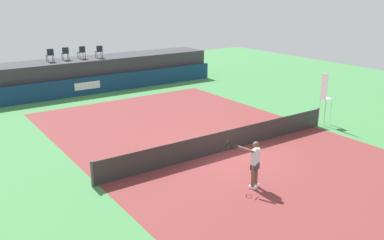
% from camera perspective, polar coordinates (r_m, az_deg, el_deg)
% --- Properties ---
extents(ground_plane, '(48.00, 48.00, 0.00)m').
position_cam_1_polar(ground_plane, '(20.77, -0.60, -1.76)').
color(ground_plane, '#3D7A42').
extents(court_inner, '(12.00, 22.00, 0.00)m').
position_cam_1_polar(court_inner, '(18.51, 4.62, -4.25)').
color(court_inner, maroon).
rests_on(court_inner, ground).
extents(sponsor_wall, '(18.00, 0.22, 1.20)m').
position_cam_1_polar(sponsor_wall, '(29.58, -12.13, 4.88)').
color(sponsor_wall, navy).
rests_on(sponsor_wall, ground).
extents(spectator_platform, '(18.00, 2.80, 2.20)m').
position_cam_1_polar(spectator_platform, '(31.13, -13.49, 6.33)').
color(spectator_platform, '#38383D').
rests_on(spectator_platform, ground).
extents(spectator_chair_far_left, '(0.46, 0.46, 0.89)m').
position_cam_1_polar(spectator_chair_far_left, '(29.92, -18.99, 8.55)').
color(spectator_chair_far_left, '#1E232D').
rests_on(spectator_chair_far_left, spectator_platform).
extents(spectator_chair_left, '(0.48, 0.48, 0.89)m').
position_cam_1_polar(spectator_chair_left, '(30.42, -17.09, 8.85)').
color(spectator_chair_left, '#1E232D').
rests_on(spectator_chair_left, spectator_platform).
extents(spectator_chair_center, '(0.46, 0.46, 0.89)m').
position_cam_1_polar(spectator_chair_center, '(30.68, -14.99, 9.09)').
color(spectator_chair_center, '#1E232D').
rests_on(spectator_chair_center, spectator_platform).
extents(spectator_chair_right, '(0.48, 0.48, 0.89)m').
position_cam_1_polar(spectator_chair_right, '(30.74, -12.69, 9.27)').
color(spectator_chair_right, '#1E232D').
rests_on(spectator_chair_right, spectator_platform).
extents(umpire_chair, '(0.51, 0.51, 2.76)m').
position_cam_1_polar(umpire_chair, '(22.68, 17.86, 3.22)').
color(umpire_chair, white).
rests_on(umpire_chair, ground).
extents(tennis_net, '(12.40, 0.02, 0.95)m').
position_cam_1_polar(tennis_net, '(18.34, 4.66, -2.87)').
color(tennis_net, '#2D2D2D').
rests_on(tennis_net, ground).
extents(net_post_near, '(0.10, 0.10, 1.00)m').
position_cam_1_polar(net_post_near, '(15.44, -13.64, -7.25)').
color(net_post_near, '#4C4C51').
rests_on(net_post_near, ground).
extents(net_post_far, '(0.10, 0.10, 1.00)m').
position_cam_1_polar(net_post_far, '(22.60, 16.95, 0.40)').
color(net_post_far, '#4C4C51').
rests_on(net_post_far, ground).
extents(tennis_player, '(1.00, 1.08, 1.77)m').
position_cam_1_polar(tennis_player, '(14.94, 8.58, -5.86)').
color(tennis_player, white).
rests_on(tennis_player, court_inner).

